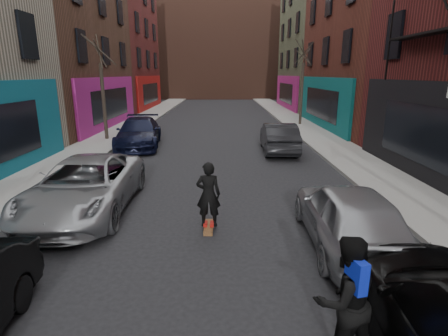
{
  "coord_description": "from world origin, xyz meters",
  "views": [
    {
      "loc": [
        0.44,
        -1.84,
        3.73
      ],
      "look_at": [
        0.48,
        6.04,
        1.6
      ],
      "focal_mm": 28.0,
      "sensor_mm": 36.0,
      "label": 1
    }
  ],
  "objects_px": {
    "tree_right_far": "(303,77)",
    "parked_left_end": "(139,133)",
    "parked_right_end": "(279,137)",
    "skateboarder": "(208,194)",
    "parked_right_far": "(349,215)",
    "tree_left_far": "(102,80)",
    "parked_left_far": "(85,186)",
    "skateboard": "(209,227)",
    "pedestrian": "(345,300)"
  },
  "relations": [
    {
      "from": "tree_right_far",
      "to": "parked_left_end",
      "type": "relative_size",
      "value": 1.32
    },
    {
      "from": "parked_right_end",
      "to": "skateboarder",
      "type": "xyz_separation_m",
      "value": [
        -3.1,
        -8.89,
        0.19
      ]
    },
    {
      "from": "tree_right_far",
      "to": "skateboarder",
      "type": "xyz_separation_m",
      "value": [
        -6.1,
        -17.86,
        -2.62
      ]
    },
    {
      "from": "parked_right_far",
      "to": "parked_right_end",
      "type": "bearing_deg",
      "value": -88.16
    },
    {
      "from": "tree_left_far",
      "to": "parked_left_far",
      "type": "bearing_deg",
      "value": -75.02
    },
    {
      "from": "parked_right_far",
      "to": "tree_left_far",
      "type": "bearing_deg",
      "value": -51.8
    },
    {
      "from": "tree_left_far",
      "to": "skateboard",
      "type": "distance_m",
      "value": 13.84
    },
    {
      "from": "parked_left_end",
      "to": "skateboard",
      "type": "distance_m",
      "value": 10.94
    },
    {
      "from": "skateboarder",
      "to": "pedestrian",
      "type": "height_order",
      "value": "pedestrian"
    },
    {
      "from": "parked_right_end",
      "to": "pedestrian",
      "type": "height_order",
      "value": "pedestrian"
    },
    {
      "from": "skateboarder",
      "to": "pedestrian",
      "type": "bearing_deg",
      "value": 116.12
    },
    {
      "from": "tree_right_far",
      "to": "pedestrian",
      "type": "height_order",
      "value": "tree_right_far"
    },
    {
      "from": "tree_left_far",
      "to": "parked_right_end",
      "type": "height_order",
      "value": "tree_left_far"
    },
    {
      "from": "parked_right_far",
      "to": "skateboard",
      "type": "distance_m",
      "value": 3.3
    },
    {
      "from": "parked_left_end",
      "to": "parked_right_end",
      "type": "relative_size",
      "value": 1.19
    },
    {
      "from": "parked_left_end",
      "to": "parked_right_far",
      "type": "bearing_deg",
      "value": -63.88
    },
    {
      "from": "skateboarder",
      "to": "skateboard",
      "type": "bearing_deg",
      "value": 0.83
    },
    {
      "from": "parked_right_end",
      "to": "skateboarder",
      "type": "relative_size",
      "value": 2.69
    },
    {
      "from": "parked_right_far",
      "to": "parked_right_end",
      "type": "xyz_separation_m",
      "value": [
        0.0,
        9.8,
        -0.02
      ]
    },
    {
      "from": "parked_left_end",
      "to": "skateboarder",
      "type": "height_order",
      "value": "skateboarder"
    },
    {
      "from": "tree_right_far",
      "to": "parked_right_end",
      "type": "height_order",
      "value": "tree_right_far"
    },
    {
      "from": "parked_right_end",
      "to": "skateboarder",
      "type": "distance_m",
      "value": 9.42
    },
    {
      "from": "skateboard",
      "to": "parked_left_end",
      "type": "bearing_deg",
      "value": 112.51
    },
    {
      "from": "parked_left_end",
      "to": "pedestrian",
      "type": "xyz_separation_m",
      "value": [
        5.95,
        -14.21,
        0.15
      ]
    },
    {
      "from": "parked_right_far",
      "to": "skateboarder",
      "type": "distance_m",
      "value": 3.23
    },
    {
      "from": "tree_left_far",
      "to": "pedestrian",
      "type": "xyz_separation_m",
      "value": [
        8.22,
        -15.93,
        -2.48
      ]
    },
    {
      "from": "tree_left_far",
      "to": "parked_left_far",
      "type": "distance_m",
      "value": 11.31
    },
    {
      "from": "tree_left_far",
      "to": "parked_left_end",
      "type": "distance_m",
      "value": 3.88
    },
    {
      "from": "pedestrian",
      "to": "parked_left_end",
      "type": "bearing_deg",
      "value": -82.11
    },
    {
      "from": "tree_right_far",
      "to": "skateboard",
      "type": "bearing_deg",
      "value": -108.85
    },
    {
      "from": "parked_left_far",
      "to": "pedestrian",
      "type": "distance_m",
      "value": 7.56
    },
    {
      "from": "skateboard",
      "to": "pedestrian",
      "type": "xyz_separation_m",
      "value": [
        1.92,
        -4.07,
        0.85
      ]
    },
    {
      "from": "tree_left_far",
      "to": "parked_right_far",
      "type": "relative_size",
      "value": 1.5
    },
    {
      "from": "parked_left_end",
      "to": "skateboarder",
      "type": "distance_m",
      "value": 10.92
    },
    {
      "from": "parked_left_far",
      "to": "parked_right_far",
      "type": "relative_size",
      "value": 1.22
    },
    {
      "from": "parked_left_far",
      "to": "skateboarder",
      "type": "distance_m",
      "value": 3.68
    },
    {
      "from": "parked_right_end",
      "to": "pedestrian",
      "type": "bearing_deg",
      "value": 86.52
    },
    {
      "from": "skateboard",
      "to": "pedestrian",
      "type": "distance_m",
      "value": 4.58
    },
    {
      "from": "parked_left_far",
      "to": "parked_right_end",
      "type": "relative_size",
      "value": 1.21
    },
    {
      "from": "tree_right_far",
      "to": "pedestrian",
      "type": "distance_m",
      "value": 22.48
    },
    {
      "from": "parked_left_end",
      "to": "parked_right_far",
      "type": "relative_size",
      "value": 1.19
    },
    {
      "from": "tree_right_far",
      "to": "parked_left_end",
      "type": "bearing_deg",
      "value": -142.7
    },
    {
      "from": "parked_left_far",
      "to": "parked_right_far",
      "type": "xyz_separation_m",
      "value": [
        6.56,
        -2.15,
        0.01
      ]
    },
    {
      "from": "parked_left_end",
      "to": "pedestrian",
      "type": "bearing_deg",
      "value": -73.98
    },
    {
      "from": "tree_right_far",
      "to": "parked_right_far",
      "type": "relative_size",
      "value": 1.56
    },
    {
      "from": "tree_left_far",
      "to": "parked_left_end",
      "type": "xyz_separation_m",
      "value": [
        2.27,
        -1.72,
        -2.63
      ]
    },
    {
      "from": "tree_left_far",
      "to": "parked_right_far",
      "type": "distance_m",
      "value": 16.07
    },
    {
      "from": "tree_left_far",
      "to": "tree_right_far",
      "type": "relative_size",
      "value": 0.96
    },
    {
      "from": "skateboarder",
      "to": "parked_right_far",
      "type": "bearing_deg",
      "value": 164.52
    },
    {
      "from": "skateboard",
      "to": "skateboarder",
      "type": "xyz_separation_m",
      "value": [
        0.0,
        0.0,
        0.86
      ]
    }
  ]
}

